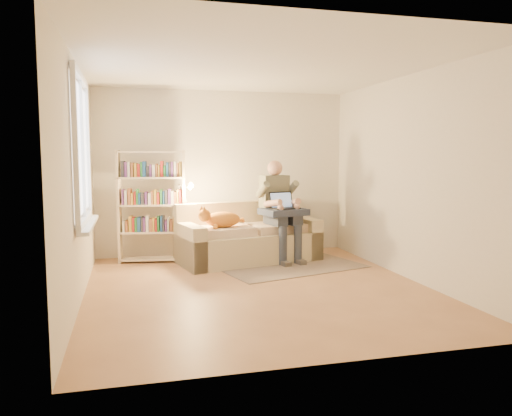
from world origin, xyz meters
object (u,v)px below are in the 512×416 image
object	(u,v)px
sofa	(247,240)
laptop	(284,204)
bookshelf	(152,201)
cat	(219,219)
person	(279,205)

from	to	relation	value
sofa	laptop	size ratio (longest dim) A/B	5.13
laptop	bookshelf	xyz separation A→B (m)	(-1.90, 0.47, 0.06)
laptop	cat	bearing A→B (deg)	170.56
sofa	bookshelf	xyz separation A→B (m)	(-1.38, 0.29, 0.60)
bookshelf	laptop	bearing A→B (deg)	-6.07
person	bookshelf	distance (m)	1.89
laptop	bookshelf	distance (m)	1.96
person	cat	bearing A→B (deg)	178.57
sofa	person	bearing A→B (deg)	-19.11
laptop	bookshelf	bearing A→B (deg)	153.98
person	cat	xyz separation A→B (m)	(-0.94, -0.17, -0.17)
sofa	person	xyz separation A→B (m)	(0.47, -0.06, 0.53)
cat	laptop	bearing A→B (deg)	-9.44
cat	bookshelf	xyz separation A→B (m)	(-0.92, 0.52, 0.24)
person	laptop	distance (m)	0.14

